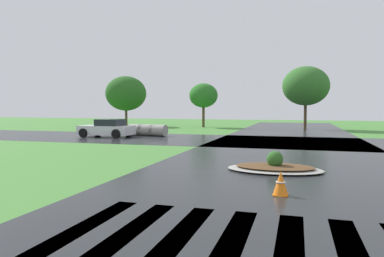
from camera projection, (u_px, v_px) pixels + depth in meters
The scene contains 8 objects.
asphalt_roadway at pixel (280, 172), 11.94m from camera, with size 9.50×80.00×0.01m, color #232628.
asphalt_cross_road at pixel (288, 142), 22.35m from camera, with size 90.00×8.55×0.01m, color #232628.
crosswalk_stripes at pixel (261, 242), 5.74m from camera, with size 6.75×3.19×0.01m.
median_island at pixel (275, 167), 12.20m from camera, with size 3.22×2.02×0.68m.
car_dark_suv at pixel (107, 129), 26.10m from camera, with size 3.98×2.13×1.30m.
drainage_pipe_stack at pixel (147, 130), 27.17m from camera, with size 3.30×1.38×0.87m.
traffic_cone at pixel (281, 184), 8.79m from camera, with size 0.39×0.39×0.60m.
background_treeline at pixel (290, 89), 35.36m from camera, with size 45.94×6.77×6.17m.
Camera 1 is at (0.54, -2.18, 2.17)m, focal length 33.40 mm.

